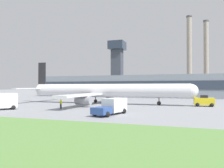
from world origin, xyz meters
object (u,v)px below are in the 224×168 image
Objects in this scene: baggage_truck at (112,106)px; fuel_truck at (4,102)px; pushback_tug at (204,101)px; ground_crew_person at (61,104)px; airplane at (104,91)px.

fuel_truck reaches higher than baggage_truck.
fuel_truck is at bearing -151.37° from pushback_tug.
fuel_truck is 8.84m from ground_crew_person.
fuel_truck is (-10.69, -16.31, -1.49)m from airplane.
pushback_tug is at bearing 0.97° from airplane.
ground_crew_person is at bearing -151.12° from pushback_tug.
airplane is at bearing -179.03° from pushback_tug.
fuel_truck reaches higher than pushback_tug.
pushback_tug is (19.80, 0.33, -1.80)m from airplane.
pushback_tug is at bearing 53.53° from baggage_truck.
fuel_truck is (-18.17, 0.03, 0.21)m from baggage_truck.
baggage_truck is at bearing -0.08° from fuel_truck.
airplane is 10.29× the size of pushback_tug.
pushback_tug reaches higher than ground_crew_person.
airplane is at bearing 76.66° from ground_crew_person.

